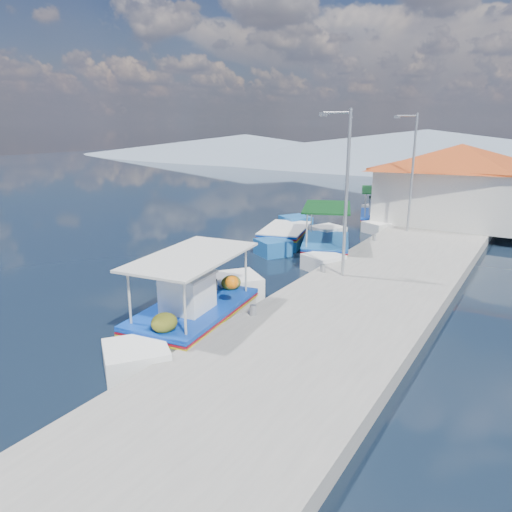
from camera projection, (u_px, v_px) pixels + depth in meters
The scene contains 10 objects.
ground at pixel (212, 282), 18.75m from camera, with size 160.00×160.00×0.00m, color black.
quay at pixel (406, 262), 20.58m from camera, with size 5.00×44.00×0.50m, color gray.
bollards at pixel (354, 250), 20.93m from camera, with size 0.20×17.20×0.30m.
main_caique at pixel (196, 313), 14.37m from camera, with size 2.93×7.73×2.57m.
caique_green_canopy at pixel (327, 247), 22.49m from camera, with size 3.66×6.39×2.57m.
caique_blue_hull at pixel (286, 236), 24.80m from camera, with size 3.20×6.68×1.23m.
caique_far at pixel (378, 217), 29.30m from camera, with size 3.45×6.43×2.39m.
harbor_building at pixel (458, 182), 27.11m from camera, with size 10.49×10.49×4.40m.
lamp_post_near at pixel (345, 185), 17.05m from camera, with size 1.21×0.14×6.00m.
lamp_post_far at pixel (411, 167), 24.41m from camera, with size 1.21×0.14×6.00m.
Camera 1 is at (10.88, -14.19, 5.99)m, focal length 33.57 mm.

